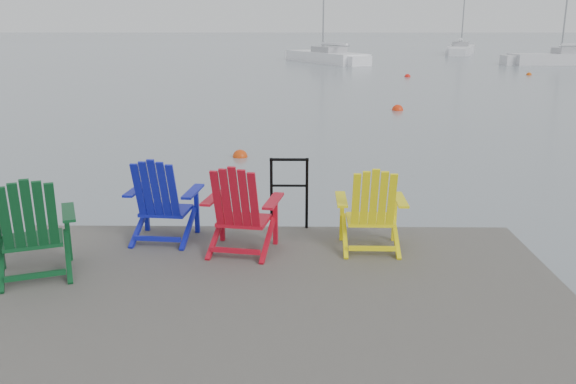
{
  "coord_description": "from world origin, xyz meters",
  "views": [
    {
      "loc": [
        0.34,
        -4.83,
        2.99
      ],
      "look_at": [
        0.23,
        2.88,
        0.85
      ],
      "focal_mm": 38.0,
      "sensor_mm": 36.0,
      "label": 1
    }
  ],
  "objects_px": {
    "chair_green": "(31,227)",
    "chair_red": "(241,208)",
    "buoy_d": "(407,77)",
    "sailboat_near": "(326,58)",
    "buoy_c": "(529,75)",
    "handrail": "(289,186)",
    "buoy_b": "(398,110)",
    "buoy_a": "(240,157)",
    "sailboat_far": "(566,60)",
    "chair_yellow": "(371,208)",
    "sailboat_mid": "(460,50)",
    "chair_blue": "(162,199)"
  },
  "relations": [
    {
      "from": "chair_yellow",
      "to": "sailboat_near",
      "type": "bearing_deg",
      "value": 88.99
    },
    {
      "from": "sailboat_mid",
      "to": "buoy_a",
      "type": "relative_size",
      "value": 33.61
    },
    {
      "from": "handrail",
      "to": "sailboat_mid",
      "type": "height_order",
      "value": "sailboat_mid"
    },
    {
      "from": "chair_yellow",
      "to": "buoy_d",
      "type": "relative_size",
      "value": 2.81
    },
    {
      "from": "sailboat_near",
      "to": "buoy_d",
      "type": "distance_m",
      "value": 13.92
    },
    {
      "from": "sailboat_near",
      "to": "sailboat_far",
      "type": "distance_m",
      "value": 17.93
    },
    {
      "from": "sailboat_far",
      "to": "chair_green",
      "type": "bearing_deg",
      "value": 143.82
    },
    {
      "from": "chair_red",
      "to": "handrail",
      "type": "bearing_deg",
      "value": 68.34
    },
    {
      "from": "chair_blue",
      "to": "sailboat_mid",
      "type": "bearing_deg",
      "value": 78.04
    },
    {
      "from": "chair_red",
      "to": "buoy_c",
      "type": "relative_size",
      "value": 3.22
    },
    {
      "from": "buoy_a",
      "to": "chair_blue",
      "type": "bearing_deg",
      "value": -92.17
    },
    {
      "from": "chair_yellow",
      "to": "buoy_a",
      "type": "height_order",
      "value": "chair_yellow"
    },
    {
      "from": "sailboat_far",
      "to": "buoy_a",
      "type": "xyz_separation_m",
      "value": [
        -21.39,
        -32.88,
        -0.36
      ]
    },
    {
      "from": "buoy_a",
      "to": "buoy_c",
      "type": "relative_size",
      "value": 1.09
    },
    {
      "from": "sailboat_far",
      "to": "buoy_a",
      "type": "bearing_deg",
      "value": 139.81
    },
    {
      "from": "chair_blue",
      "to": "chair_yellow",
      "type": "xyz_separation_m",
      "value": [
        2.41,
        -0.27,
        -0.02
      ]
    },
    {
      "from": "chair_red",
      "to": "buoy_a",
      "type": "distance_m",
      "value": 7.45
    },
    {
      "from": "chair_blue",
      "to": "buoy_a",
      "type": "xyz_separation_m",
      "value": [
        0.26,
        6.98,
        -1.01
      ]
    },
    {
      "from": "handrail",
      "to": "chair_yellow",
      "type": "height_order",
      "value": "chair_yellow"
    },
    {
      "from": "chair_red",
      "to": "sailboat_far",
      "type": "xyz_separation_m",
      "value": [
        20.7,
        40.23,
        -0.66
      ]
    },
    {
      "from": "sailboat_near",
      "to": "buoy_b",
      "type": "bearing_deg",
      "value": -114.55
    },
    {
      "from": "chair_green",
      "to": "buoy_d",
      "type": "xyz_separation_m",
      "value": [
        9.02,
        29.87,
        -1.04
      ]
    },
    {
      "from": "handrail",
      "to": "buoy_b",
      "type": "xyz_separation_m",
      "value": [
        3.68,
        14.41,
        -1.04
      ]
    },
    {
      "from": "handrail",
      "to": "buoy_a",
      "type": "distance_m",
      "value": 6.69
    },
    {
      "from": "buoy_a",
      "to": "sailboat_mid",
      "type": "bearing_deg",
      "value": 70.08
    },
    {
      "from": "sailboat_mid",
      "to": "buoy_a",
      "type": "distance_m",
      "value": 51.68
    },
    {
      "from": "buoy_c",
      "to": "sailboat_far",
      "type": "bearing_deg",
      "value": 57.15
    },
    {
      "from": "chair_yellow",
      "to": "sailboat_mid",
      "type": "bearing_deg",
      "value": 75.47
    },
    {
      "from": "sailboat_far",
      "to": "handrail",
      "type": "bearing_deg",
      "value": 145.73
    },
    {
      "from": "chair_green",
      "to": "chair_red",
      "type": "distance_m",
      "value": 2.15
    },
    {
      "from": "sailboat_mid",
      "to": "buoy_a",
      "type": "height_order",
      "value": "sailboat_mid"
    },
    {
      "from": "handrail",
      "to": "sailboat_mid",
      "type": "distance_m",
      "value": 57.47
    },
    {
      "from": "chair_red",
      "to": "sailboat_near",
      "type": "xyz_separation_m",
      "value": [
        2.91,
        42.46,
        -0.66
      ]
    },
    {
      "from": "sailboat_near",
      "to": "buoy_c",
      "type": "relative_size",
      "value": 39.5
    },
    {
      "from": "sailboat_far",
      "to": "buoy_b",
      "type": "height_order",
      "value": "sailboat_far"
    },
    {
      "from": "chair_blue",
      "to": "sailboat_near",
      "type": "bearing_deg",
      "value": 90.64
    },
    {
      "from": "sailboat_mid",
      "to": "buoy_b",
      "type": "height_order",
      "value": "sailboat_mid"
    },
    {
      "from": "chair_blue",
      "to": "sailboat_far",
      "type": "distance_m",
      "value": 45.37
    },
    {
      "from": "chair_red",
      "to": "buoy_d",
      "type": "relative_size",
      "value": 2.94
    },
    {
      "from": "chair_red",
      "to": "sailboat_near",
      "type": "relative_size",
      "value": 0.08
    },
    {
      "from": "chair_green",
      "to": "buoy_b",
      "type": "relative_size",
      "value": 2.65
    },
    {
      "from": "sailboat_mid",
      "to": "sailboat_far",
      "type": "xyz_separation_m",
      "value": [
        3.78,
        -15.7,
        0.0
      ]
    },
    {
      "from": "chair_blue",
      "to": "sailboat_mid",
      "type": "height_order",
      "value": "sailboat_mid"
    },
    {
      "from": "chair_yellow",
      "to": "sailboat_near",
      "type": "distance_m",
      "value": 42.39
    },
    {
      "from": "chair_green",
      "to": "handrail",
      "type": "bearing_deg",
      "value": 9.93
    },
    {
      "from": "chair_red",
      "to": "buoy_d",
      "type": "xyz_separation_m",
      "value": [
        6.99,
        29.16,
        -1.02
      ]
    },
    {
      "from": "sailboat_near",
      "to": "buoy_a",
      "type": "xyz_separation_m",
      "value": [
        -3.59,
        -35.11,
        -0.35
      ]
    },
    {
      "from": "sailboat_mid",
      "to": "buoy_c",
      "type": "bearing_deg",
      "value": -77.48
    },
    {
      "from": "sailboat_far",
      "to": "chair_red",
      "type": "bearing_deg",
      "value": 145.63
    },
    {
      "from": "buoy_d",
      "to": "chair_red",
      "type": "bearing_deg",
      "value": -103.49
    }
  ]
}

